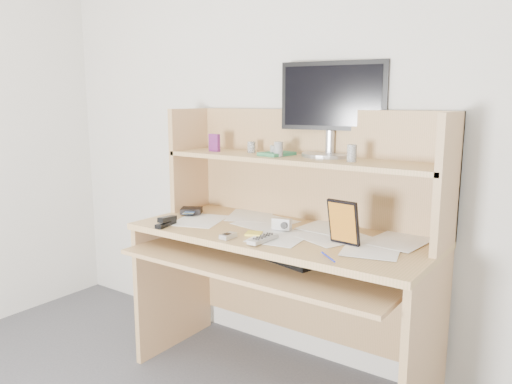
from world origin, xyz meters
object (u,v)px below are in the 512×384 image
Objects in this scene: desk at (290,239)px; game_case at (343,222)px; tv_remote at (263,239)px; keyboard at (280,255)px; monitor at (332,106)px.

game_case is at bearing -20.71° from desk.
desk is at bearing 98.85° from tv_remote.
desk reaches higher than game_case.
tv_remote reaches higher than keyboard.
monitor is (0.11, 0.19, 0.62)m from desk.
game_case is at bearing 27.47° from tv_remote.
desk is 2.74× the size of monitor.
tv_remote is 0.88× the size of game_case.
game_case is at bearing -63.30° from monitor.
desk is at bearing 165.45° from game_case.
game_case is 0.37× the size of monitor.
desk is 0.39m from game_case.
desk is 7.39× the size of game_case.
keyboard is 2.32× the size of game_case.
keyboard is at bearing -109.80° from monitor.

